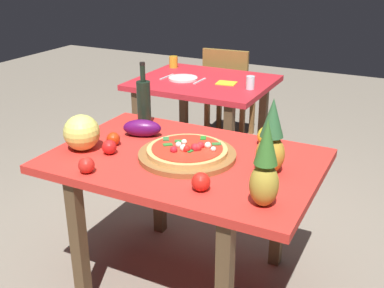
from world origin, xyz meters
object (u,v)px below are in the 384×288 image
at_px(pineapple_left, 265,168).
at_px(napkin_folded, 226,83).
at_px(display_table, 185,174).
at_px(drinking_glass_water, 250,83).
at_px(tomato_beside_pepper, 109,147).
at_px(dining_chair, 228,89).
at_px(fork_utensil, 167,77).
at_px(pizza, 188,150).
at_px(bell_pepper, 266,136).
at_px(melon, 82,133).
at_px(wine_bottle, 144,102).
at_px(tomato_near_board, 201,182).
at_px(knife_utensil, 200,81).
at_px(tomato_by_bottle, 113,139).
at_px(pizza_board, 187,155).
at_px(tomato_at_corner, 86,165).
at_px(dinner_plate, 183,78).
at_px(background_table, 204,93).
at_px(drinking_glass_juice, 173,62).
at_px(pineapple_right, 271,140).

bearing_deg(pineapple_left, napkin_folded, 117.39).
height_order(display_table, drinking_glass_water, drinking_glass_water).
bearing_deg(napkin_folded, tomato_beside_pepper, -89.95).
bearing_deg(display_table, dining_chair, 106.71).
bearing_deg(fork_utensil, pizza, -52.63).
height_order(bell_pepper, drinking_glass_water, bell_pepper).
distance_m(melon, tomato_beside_pepper, 0.16).
distance_m(wine_bottle, tomato_near_board, 0.84).
bearing_deg(knife_utensil, pineapple_left, -54.86).
bearing_deg(tomato_beside_pepper, tomato_near_board, -13.92).
bearing_deg(tomato_by_bottle, knife_utensil, 96.71).
bearing_deg(pizza_board, knife_utensil, 113.42).
distance_m(tomato_at_corner, dinner_plate, 1.65).
bearing_deg(tomato_by_bottle, background_table, 96.15).
bearing_deg(bell_pepper, fork_utensil, 139.36).
bearing_deg(dinner_plate, dining_chair, 82.75).
xyz_separation_m(drinking_glass_water, fork_utensil, (-0.68, 0.02, -0.04)).
distance_m(tomato_near_board, drinking_glass_water, 1.55).
bearing_deg(pizza, display_table, 179.17).
xyz_separation_m(display_table, pizza_board, (0.01, 0.00, 0.10)).
relative_size(tomato_beside_pepper, dinner_plate, 0.32).
bearing_deg(drinking_glass_juice, tomato_by_bottle, -71.27).
bearing_deg(melon, drinking_glass_water, 75.73).
relative_size(melon, tomato_at_corner, 2.43).
bearing_deg(pineapple_left, pizza, 150.03).
bearing_deg(pineapple_left, drinking_glass_water, 111.94).
relative_size(dining_chair, bell_pepper, 8.41).
height_order(dining_chair, drinking_glass_water, dining_chair).
height_order(background_table, wine_bottle, wine_bottle).
height_order(tomato_beside_pepper, drinking_glass_juice, drinking_glass_juice).
bearing_deg(pizza_board, dining_chair, 107.05).
relative_size(bell_pepper, tomato_near_board, 1.30).
relative_size(pineapple_left, tomato_beside_pepper, 4.92).
relative_size(pizza_board, tomato_beside_pepper, 6.53).
bearing_deg(tomato_at_corner, drinking_glass_water, 83.88).
bearing_deg(tomato_near_board, display_table, 128.57).
distance_m(dining_chair, pineapple_left, 2.50).
xyz_separation_m(pineapple_left, napkin_folded, (-0.81, 1.57, -0.15)).
xyz_separation_m(background_table, tomato_near_board, (0.74, -1.59, 0.14)).
height_order(pizza_board, drinking_glass_juice, drinking_glass_juice).
xyz_separation_m(background_table, dinner_plate, (-0.15, -0.05, 0.11)).
distance_m(display_table, dining_chair, 2.05).
height_order(dinner_plate, napkin_folded, dinner_plate).
distance_m(dining_chair, tomato_beside_pepper, 2.12).
relative_size(tomato_at_corner, dinner_plate, 0.33).
distance_m(wine_bottle, fork_utensil, 1.06).
distance_m(background_table, melon, 1.48).
xyz_separation_m(pineapple_left, pineapple_right, (-0.07, 0.29, -0.00)).
xyz_separation_m(tomato_near_board, drinking_glass_juice, (-1.14, 1.84, 0.01)).
height_order(display_table, melon, melon).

